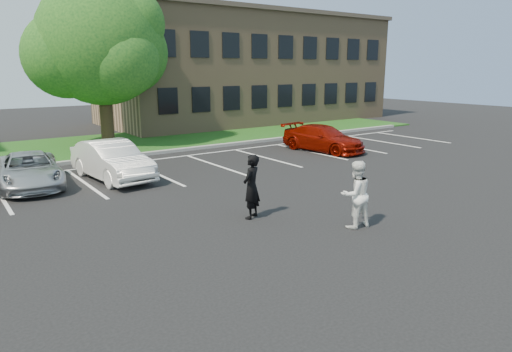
{
  "coord_description": "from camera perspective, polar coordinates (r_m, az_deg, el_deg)",
  "views": [
    {
      "loc": [
        -7.17,
        -9.04,
        4.19
      ],
      "look_at": [
        0.0,
        1.0,
        1.25
      ],
      "focal_mm": 32.0,
      "sensor_mm": 36.0,
      "label": 1
    }
  ],
  "objects": [
    {
      "name": "car_silver_minivan",
      "position": [
        18.2,
        -26.45,
        0.64
      ],
      "size": [
        2.48,
        4.59,
        1.22
      ],
      "primitive_type": "imported",
      "rotation": [
        0.0,
        0.0,
        -0.11
      ],
      "color": "#B5B8BD",
      "rests_on": "ground"
    },
    {
      "name": "car_red_compact",
      "position": [
        23.68,
        8.38,
        4.68
      ],
      "size": [
        2.52,
        4.77,
        1.32
      ],
      "primitive_type": "imported",
      "rotation": [
        0.0,
        0.0,
        0.15
      ],
      "color": "#800E03",
      "rests_on": "ground"
    },
    {
      "name": "man_white_shirt",
      "position": [
        12.39,
        12.34,
        -2.27
      ],
      "size": [
        0.99,
        0.82,
        1.82
      ],
      "primitive_type": "imported",
      "rotation": [
        0.0,
        0.0,
        2.98
      ],
      "color": "white",
      "rests_on": "ground"
    },
    {
      "name": "car_white_sedan",
      "position": [
        18.26,
        -17.57,
        1.87
      ],
      "size": [
        2.02,
        4.62,
        1.48
      ],
      "primitive_type": "imported",
      "rotation": [
        0.0,
        0.0,
        0.1
      ],
      "color": "silver",
      "rests_on": "ground"
    },
    {
      "name": "tree",
      "position": [
        26.39,
        -18.68,
        15.24
      ],
      "size": [
        7.8,
        7.2,
        8.8
      ],
      "color": "black",
      "rests_on": "ground"
    },
    {
      "name": "stall_lines",
      "position": [
        20.37,
        -9.85,
        1.35
      ],
      "size": [
        34.0,
        5.36,
        0.01
      ],
      "color": "silver",
      "rests_on": "ground"
    },
    {
      "name": "man_black_suit",
      "position": [
        12.84,
        -0.57,
        -1.34
      ],
      "size": [
        0.8,
        0.72,
        1.84
      ],
      "primitive_type": "imported",
      "rotation": [
        0.0,
        0.0,
        3.66
      ],
      "color": "black",
      "rests_on": "ground"
    },
    {
      "name": "office_building",
      "position": [
        37.57,
        -1.27,
        13.35
      ],
      "size": [
        22.4,
        10.4,
        8.3
      ],
      "color": "#917556",
      "rests_on": "ground"
    },
    {
      "name": "curb",
      "position": [
        22.61,
        -16.44,
        2.36
      ],
      "size": [
        40.0,
        0.3,
        0.15
      ],
      "primitive_type": "cube",
      "color": "gray",
      "rests_on": "ground"
    },
    {
      "name": "ground_plane",
      "position": [
        12.28,
        2.73,
        -6.57
      ],
      "size": [
        90.0,
        90.0,
        0.0
      ],
      "primitive_type": "plane",
      "color": "black",
      "rests_on": "ground"
    },
    {
      "name": "grass_strip",
      "position": [
        26.38,
        -19.34,
        3.59
      ],
      "size": [
        44.0,
        8.0,
        0.08
      ],
      "primitive_type": "cube",
      "color": "#16400E",
      "rests_on": "ground"
    }
  ]
}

